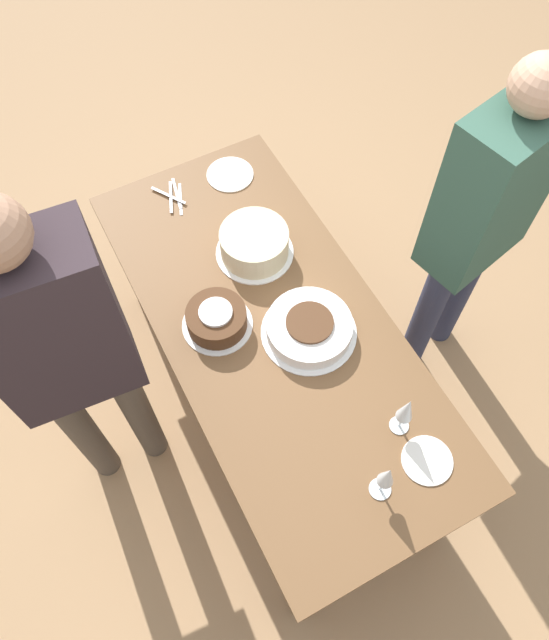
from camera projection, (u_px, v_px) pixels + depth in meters
name	position (u px, v px, depth m)	size (l,w,h in m)	color
ground_plane	(274.00, 403.00, 2.92)	(12.00, 12.00, 0.00)	#A87F56
dining_table	(274.00, 340.00, 2.38)	(1.80, 0.80, 0.74)	brown
cake_center_white	(309.00, 328.00, 2.24)	(0.35, 0.35, 0.08)	white
cake_front_chocolate	(217.00, 319.00, 2.25)	(0.26, 0.26, 0.10)	white
cake_back_decorated	(254.00, 244.00, 2.40)	(0.31, 0.31, 0.12)	white
wine_glass_near	(407.00, 410.00, 1.97)	(0.07, 0.07, 0.22)	silver
wine_glass_far	(387.00, 477.00, 1.86)	(0.07, 0.07, 0.21)	silver
dessert_plate_left	(230.00, 174.00, 2.65)	(0.20, 0.20, 0.01)	white
dessert_plate_right	(427.00, 460.00, 2.03)	(0.17, 0.17, 0.01)	white
fork_pile	(174.00, 196.00, 2.59)	(0.20, 0.12, 0.01)	silver
person_cutting	(65.00, 350.00, 1.90)	(0.25, 0.42, 1.71)	#4C4238
person_watching	(482.00, 215.00, 2.21)	(0.30, 0.44, 1.65)	#2D334C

